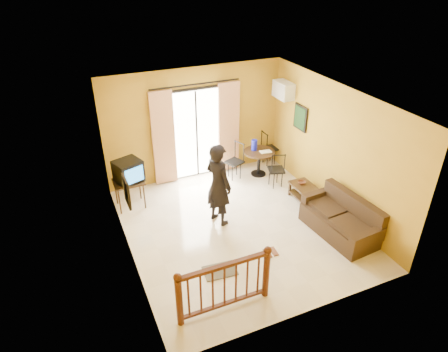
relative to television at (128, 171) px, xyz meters
name	(u,v)px	position (x,y,z in m)	size (l,w,h in m)	color
ground	(238,227)	(1.87, -1.70, -0.90)	(5.00, 5.00, 0.00)	beige
room_shell	(240,155)	(1.87, -1.70, 0.80)	(5.00, 5.00, 5.00)	white
balcony_door	(197,133)	(1.87, 0.73, 0.28)	(2.25, 0.14, 2.46)	black
tv_table	(129,184)	(-0.03, 0.00, -0.33)	(0.66, 0.55, 0.66)	black
television	(128,171)	(0.00, 0.00, 0.00)	(0.68, 0.64, 0.49)	black
picture_left	(127,192)	(-0.35, -1.90, 0.65)	(0.05, 0.42, 0.52)	black
dining_table	(259,156)	(3.33, 0.15, -0.38)	(0.79, 0.79, 0.66)	black
water_jug	(254,145)	(3.24, 0.27, -0.10)	(0.15, 0.15, 0.28)	#1318BA
serving_tray	(266,152)	(3.45, 0.05, -0.23)	(0.28, 0.18, 0.02)	white
dining_chairs	(259,175)	(3.33, 0.09, -0.90)	(1.65, 1.56, 0.95)	black
air_conditioner	(283,90)	(3.96, 0.25, 1.25)	(0.31, 0.60, 0.40)	white
botanical_print	(300,118)	(4.08, -0.40, 0.75)	(0.05, 0.50, 0.60)	black
coffee_table	(306,192)	(3.72, -1.42, -0.65)	(0.47, 0.85, 0.38)	black
bowl	(302,182)	(3.72, -1.24, -0.50)	(0.18, 0.18, 0.06)	#562E1D
sofa	(342,220)	(3.72, -2.72, -0.59)	(0.94, 1.79, 0.83)	#322113
standing_person	(218,185)	(1.58, -1.33, 0.01)	(0.66, 0.43, 1.82)	black
stair_balustrade	(224,283)	(0.72, -3.60, -0.34)	(1.63, 0.13, 1.04)	#471E0F
doormat	(220,271)	(0.99, -2.78, -0.89)	(0.60, 0.40, 0.02)	#514B40
sandals	(271,252)	(2.09, -2.71, -0.89)	(0.26, 0.26, 0.03)	#562E1D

